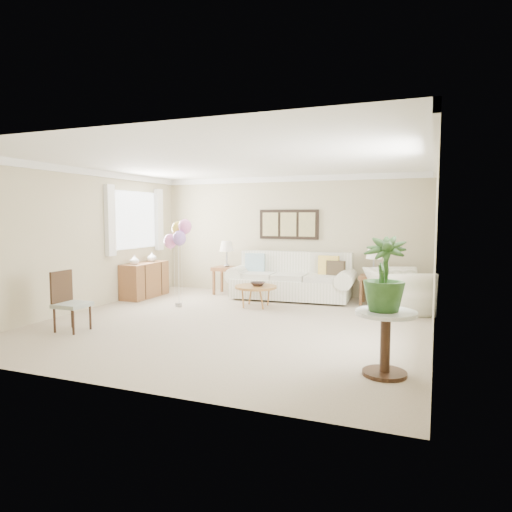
# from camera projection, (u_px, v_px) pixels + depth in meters

# --- Properties ---
(ground_plane) EXTENTS (6.00, 6.00, 0.00)m
(ground_plane) POSITION_uv_depth(u_px,v_px,m) (234.00, 323.00, 7.40)
(ground_plane) COLOR #B2A38E
(room_shell) EXTENTS (6.04, 6.04, 2.60)m
(room_shell) POSITION_uv_depth(u_px,v_px,m) (230.00, 223.00, 7.38)
(room_shell) COLOR #BBAF8F
(room_shell) RESTS_ON ground
(wall_art_triptych) EXTENTS (1.35, 0.06, 0.65)m
(wall_art_triptych) POSITION_uv_depth(u_px,v_px,m) (289.00, 224.00, 10.01)
(wall_art_triptych) COLOR black
(wall_art_triptych) RESTS_ON ground
(sofa) EXTENTS (2.69, 1.12, 0.98)m
(sofa) POSITION_uv_depth(u_px,v_px,m) (292.00, 281.00, 9.53)
(sofa) COLOR white
(sofa) RESTS_ON ground
(end_table_left) EXTENTS (0.56, 0.51, 0.61)m
(end_table_left) POSITION_uv_depth(u_px,v_px,m) (227.00, 271.00, 10.14)
(end_table_left) COLOR brown
(end_table_left) RESTS_ON ground
(end_table_right) EXTENTS (0.52, 0.48, 0.57)m
(end_table_right) POSITION_uv_depth(u_px,v_px,m) (373.00, 280.00, 8.95)
(end_table_right) COLOR brown
(end_table_right) RESTS_ON ground
(lamp_left) EXTENTS (0.32, 0.32, 0.57)m
(lamp_left) POSITION_uv_depth(u_px,v_px,m) (227.00, 247.00, 10.09)
(lamp_left) COLOR gray
(lamp_left) RESTS_ON end_table_left
(lamp_right) EXTENTS (0.31, 0.31, 0.55)m
(lamp_right) POSITION_uv_depth(u_px,v_px,m) (374.00, 254.00, 8.90)
(lamp_right) COLOR gray
(lamp_right) RESTS_ON end_table_right
(coffee_table) EXTENTS (0.80, 0.80, 0.41)m
(coffee_table) POSITION_uv_depth(u_px,v_px,m) (256.00, 288.00, 8.69)
(coffee_table) COLOR #955824
(coffee_table) RESTS_ON ground
(decor_bowl) EXTENTS (0.35, 0.35, 0.07)m
(decor_bowl) POSITION_uv_depth(u_px,v_px,m) (258.00, 284.00, 8.69)
(decor_bowl) COLOR #2C201C
(decor_bowl) RESTS_ON coffee_table
(armchair) EXTENTS (1.38, 1.46, 0.76)m
(armchair) POSITION_uv_depth(u_px,v_px,m) (397.00, 291.00, 8.27)
(armchair) COLOR white
(armchair) RESTS_ON ground
(side_table) EXTENTS (0.66, 0.66, 0.71)m
(side_table) POSITION_uv_depth(u_px,v_px,m) (386.00, 327.00, 4.93)
(side_table) COLOR silver
(side_table) RESTS_ON ground
(potted_plant) EXTENTS (0.45, 0.45, 0.80)m
(potted_plant) POSITION_uv_depth(u_px,v_px,m) (384.00, 274.00, 4.88)
(potted_plant) COLOR #234A1C
(potted_plant) RESTS_ON side_table
(accent_chair) EXTENTS (0.45, 0.45, 0.91)m
(accent_chair) POSITION_uv_depth(u_px,v_px,m) (69.00, 300.00, 6.87)
(accent_chair) COLOR #919A8F
(accent_chair) RESTS_ON ground
(credenza) EXTENTS (0.46, 1.20, 0.74)m
(credenza) POSITION_uv_depth(u_px,v_px,m) (145.00, 280.00, 9.76)
(credenza) COLOR brown
(credenza) RESTS_ON ground
(vase_white) EXTENTS (0.19, 0.19, 0.19)m
(vase_white) POSITION_uv_depth(u_px,v_px,m) (134.00, 260.00, 9.36)
(vase_white) COLOR white
(vase_white) RESTS_ON credenza
(vase_sage) EXTENTS (0.24, 0.24, 0.21)m
(vase_sage) POSITION_uv_depth(u_px,v_px,m) (152.00, 257.00, 9.95)
(vase_sage) COLOR #BCBDBA
(vase_sage) RESTS_ON credenza
(balloon_cluster) EXTENTS (0.53, 0.43, 1.68)m
(balloon_cluster) POSITION_uv_depth(u_px,v_px,m) (178.00, 234.00, 8.61)
(balloon_cluster) COLOR gray
(balloon_cluster) RESTS_ON ground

